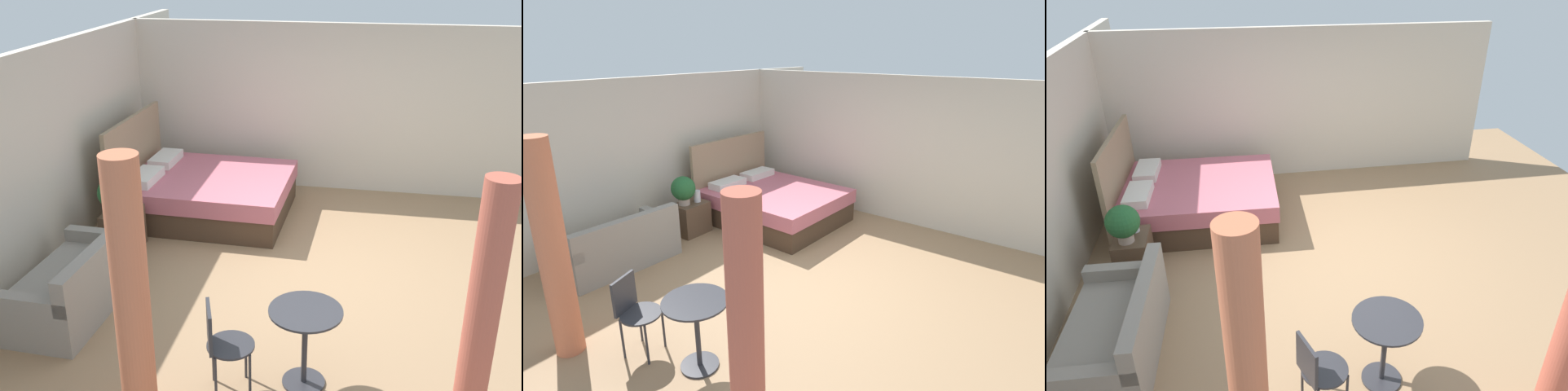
{
  "view_description": "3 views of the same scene",
  "coord_description": "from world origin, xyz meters",
  "views": [
    {
      "loc": [
        -6.2,
        -0.41,
        3.5
      ],
      "look_at": [
        -0.34,
        0.68,
        1.07
      ],
      "focal_mm": 41.94,
      "sensor_mm": 36.0,
      "label": 1
    },
    {
      "loc": [
        -4.15,
        -2.72,
        2.94
      ],
      "look_at": [
        0.25,
        0.64,
        1.03
      ],
      "focal_mm": 29.64,
      "sensor_mm": 36.0,
      "label": 2
    },
    {
      "loc": [
        -4.87,
        1.22,
        3.59
      ],
      "look_at": [
        -0.08,
        0.39,
        1.03
      ],
      "focal_mm": 32.32,
      "sensor_mm": 36.0,
      "label": 3
    }
  ],
  "objects": [
    {
      "name": "ground_plane",
      "position": [
        0.0,
        0.0,
        -0.01
      ],
      "size": [
        8.64,
        9.47,
        0.02
      ],
      "primitive_type": "cube",
      "color": "#9E7A56"
    },
    {
      "name": "wall_back",
      "position": [
        0.0,
        3.23,
        1.26
      ],
      "size": [
        8.64,
        0.12,
        2.51
      ],
      "primitive_type": "cube",
      "color": "beige",
      "rests_on": "ground"
    },
    {
      "name": "wall_right",
      "position": [
        2.82,
        0.0,
        1.26
      ],
      "size": [
        0.12,
        6.47,
        2.51
      ],
      "primitive_type": "cube",
      "color": "beige",
      "rests_on": "ground"
    },
    {
      "name": "bed",
      "position": [
        1.44,
        1.81,
        0.32
      ],
      "size": [
        1.9,
        2.26,
        1.36
      ],
      "color": "#473323",
      "rests_on": "ground"
    },
    {
      "name": "couch",
      "position": [
        -1.2,
        2.46,
        0.27
      ],
      "size": [
        1.61,
        0.89,
        0.79
      ],
      "color": "gray",
      "rests_on": "ground"
    },
    {
      "name": "nightstand",
      "position": [
        0.17,
        2.5,
        0.26
      ],
      "size": [
        0.53,
        0.4,
        0.52
      ],
      "color": "brown",
      "rests_on": "ground"
    },
    {
      "name": "potted_plant",
      "position": [
        0.07,
        2.53,
        0.79
      ],
      "size": [
        0.39,
        0.39,
        0.47
      ],
      "color": "tan",
      "rests_on": "nightstand"
    },
    {
      "name": "vase",
      "position": [
        0.29,
        2.47,
        0.62
      ],
      "size": [
        0.11,
        0.11,
        0.19
      ],
      "color": "silver",
      "rests_on": "nightstand"
    },
    {
      "name": "balcony_table",
      "position": [
        -1.93,
        0.01,
        0.51
      ],
      "size": [
        0.62,
        0.62,
        0.73
      ],
      "color": "#2D2D33",
      "rests_on": "ground"
    },
    {
      "name": "cafe_chair_near_window",
      "position": [
        -2.15,
        0.67,
        0.51
      ],
      "size": [
        0.51,
        0.51,
        0.83
      ],
      "color": "#2D2D33",
      "rests_on": "ground"
    },
    {
      "name": "curtain_left",
      "position": [
        -2.57,
        -1.22,
        1.11
      ],
      "size": [
        0.22,
        0.22,
        2.22
      ],
      "color": "#C15B47",
      "rests_on": "ground"
    },
    {
      "name": "curtain_right",
      "position": [
        -2.57,
        1.24,
        1.11
      ],
      "size": [
        0.28,
        0.28,
        2.22
      ],
      "color": "#D1704C",
      "rests_on": "ground"
    }
  ]
}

